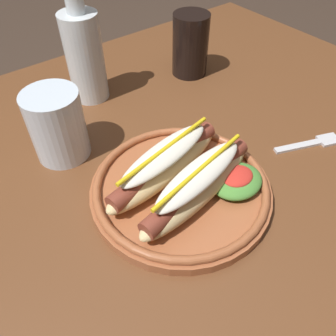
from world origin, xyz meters
name	(u,v)px	position (x,y,z in m)	size (l,w,h in m)	color
ground_plane	(175,323)	(0.00, 0.00, 0.00)	(8.00, 8.00, 0.00)	#3D2D23
dining_table	(179,200)	(0.00, 0.00, 0.63)	(1.11, 0.88, 0.74)	brown
hot_dog_plate	(183,182)	(-0.05, -0.06, 0.77)	(0.26, 0.26, 0.08)	#9E5633
fork	(313,143)	(0.20, -0.11, 0.74)	(0.12, 0.06, 0.00)	silver
soda_cup	(190,45)	(0.19, 0.20, 0.80)	(0.07, 0.07, 0.13)	black
water_cup	(57,125)	(-0.14, 0.13, 0.80)	(0.09, 0.09, 0.11)	silver
glass_bottle	(84,54)	(-0.03, 0.25, 0.83)	(0.07, 0.07, 0.23)	silver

